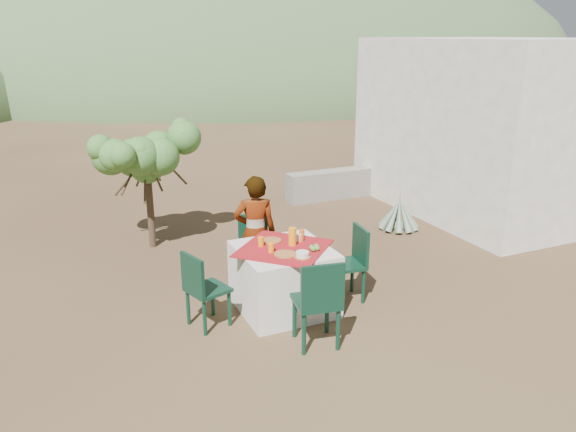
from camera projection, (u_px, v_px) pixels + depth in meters
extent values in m
plane|color=#3A251A|center=(230.00, 299.00, 6.81)|extent=(160.00, 160.00, 0.00)
cube|color=white|center=(284.00, 279.00, 6.48)|extent=(1.02, 1.02, 0.75)
cube|color=maroon|center=(284.00, 248.00, 6.36)|extent=(1.30, 1.30, 0.01)
cylinder|color=black|center=(241.00, 270.00, 7.14)|extent=(0.04, 0.04, 0.42)
cylinder|color=black|center=(266.00, 269.00, 7.16)|extent=(0.04, 0.04, 0.42)
cylinder|color=black|center=(242.00, 260.00, 7.44)|extent=(0.04, 0.04, 0.42)
cylinder|color=black|center=(265.00, 260.00, 7.46)|extent=(0.04, 0.04, 0.42)
cube|color=black|center=(253.00, 250.00, 7.24)|extent=(0.50, 0.50, 0.04)
cube|color=black|center=(253.00, 229.00, 7.33)|extent=(0.38, 0.17, 0.41)
cylinder|color=black|center=(327.00, 312.00, 5.99)|extent=(0.05, 0.05, 0.48)
cylinder|color=black|center=(294.00, 316.00, 5.90)|extent=(0.05, 0.05, 0.48)
cylinder|color=black|center=(338.00, 329.00, 5.66)|extent=(0.05, 0.05, 0.48)
cylinder|color=black|center=(304.00, 333.00, 5.57)|extent=(0.05, 0.05, 0.48)
cube|color=black|center=(316.00, 302.00, 5.71)|extent=(0.51, 0.51, 0.04)
cube|color=black|center=(323.00, 287.00, 5.44)|extent=(0.45, 0.11, 0.47)
cylinder|color=black|center=(229.00, 308.00, 6.14)|extent=(0.04, 0.04, 0.43)
cylinder|color=black|center=(213.00, 298.00, 6.37)|extent=(0.04, 0.04, 0.43)
cylinder|color=black|center=(205.00, 317.00, 5.94)|extent=(0.04, 0.04, 0.43)
cylinder|color=black|center=(188.00, 307.00, 6.17)|extent=(0.04, 0.04, 0.43)
cube|color=black|center=(208.00, 289.00, 6.09)|extent=(0.50, 0.50, 0.04)
cube|color=black|center=(193.00, 275.00, 5.90)|extent=(0.16, 0.39, 0.42)
cylinder|color=black|center=(327.00, 278.00, 6.87)|extent=(0.04, 0.04, 0.45)
cylinder|color=black|center=(337.00, 289.00, 6.56)|extent=(0.04, 0.04, 0.45)
cylinder|color=black|center=(352.00, 275.00, 6.96)|extent=(0.04, 0.04, 0.45)
cylinder|color=black|center=(363.00, 286.00, 6.65)|extent=(0.04, 0.04, 0.45)
cube|color=black|center=(345.00, 265.00, 6.69)|extent=(0.46, 0.46, 0.04)
cube|color=black|center=(361.00, 245.00, 6.67)|extent=(0.09, 0.42, 0.44)
imported|color=#8C6651|center=(255.00, 232.00, 6.96)|extent=(0.60, 0.47, 1.45)
cylinder|color=#402F20|center=(150.00, 207.00, 8.32)|extent=(0.11, 0.11, 1.24)
sphere|color=#296B27|center=(147.00, 166.00, 8.13)|extent=(0.53, 0.53, 0.53)
sphere|color=#296B27|center=(180.00, 155.00, 8.27)|extent=(0.50, 0.50, 0.50)
sphere|color=#296B27|center=(114.00, 162.00, 8.00)|extent=(0.46, 0.46, 0.46)
sphere|color=#296B27|center=(146.00, 148.00, 8.53)|extent=(0.48, 0.48, 0.48)
sphere|color=#296B27|center=(156.00, 170.00, 7.74)|extent=(0.43, 0.43, 0.43)
sphere|color=slate|center=(398.00, 226.00, 9.25)|extent=(0.22, 0.22, 0.22)
cone|color=slate|center=(399.00, 210.00, 9.16)|extent=(0.12, 0.12, 0.63)
cone|color=slate|center=(407.00, 214.00, 9.20)|extent=(0.39, 0.20, 0.54)
cone|color=slate|center=(404.00, 212.00, 9.28)|extent=(0.38, 0.22, 0.55)
cone|color=slate|center=(399.00, 212.00, 9.32)|extent=(0.28, 0.35, 0.56)
cone|color=slate|center=(394.00, 212.00, 9.30)|extent=(0.13, 0.39, 0.53)
cone|color=slate|center=(391.00, 213.00, 9.25)|extent=(0.30, 0.34, 0.56)
cone|color=slate|center=(391.00, 215.00, 9.16)|extent=(0.39, 0.20, 0.54)
cone|color=slate|center=(394.00, 216.00, 9.09)|extent=(0.38, 0.22, 0.55)
cone|color=slate|center=(399.00, 217.00, 9.05)|extent=(0.28, 0.35, 0.56)
cone|color=slate|center=(404.00, 217.00, 9.06)|extent=(0.13, 0.39, 0.53)
cone|color=slate|center=(408.00, 216.00, 9.12)|extent=(0.30, 0.34, 0.56)
cube|color=silver|center=(493.00, 125.00, 10.07)|extent=(3.20, 4.20, 3.00)
cube|color=gray|center=(349.00, 182.00, 11.07)|extent=(2.60, 0.35, 0.55)
ellipsoid|color=#3D5530|center=(231.00, 76.00, 42.72)|extent=(48.00, 48.00, 20.00)
ellipsoid|color=slate|center=(5.00, 69.00, 50.43)|extent=(60.00, 60.00, 24.00)
ellipsoid|color=slate|center=(348.00, 65.00, 57.58)|extent=(36.00, 36.00, 14.00)
cylinder|color=brown|center=(271.00, 240.00, 6.56)|extent=(0.24, 0.24, 0.01)
cylinder|color=brown|center=(285.00, 254.00, 6.15)|extent=(0.25, 0.25, 0.01)
cylinder|color=orange|center=(261.00, 241.00, 6.39)|extent=(0.07, 0.07, 0.11)
cylinder|color=orange|center=(271.00, 248.00, 6.21)|extent=(0.07, 0.07, 0.11)
cylinder|color=orange|center=(292.00, 236.00, 6.41)|extent=(0.09, 0.09, 0.21)
cylinder|color=brown|center=(302.00, 257.00, 6.08)|extent=(0.19, 0.19, 0.01)
cylinder|color=white|center=(302.00, 254.00, 6.07)|extent=(0.14, 0.14, 0.05)
cylinder|color=orange|center=(301.00, 238.00, 6.54)|extent=(0.06, 0.06, 0.09)
cylinder|color=orange|center=(302.00, 234.00, 6.65)|extent=(0.06, 0.06, 0.10)
cube|color=white|center=(298.00, 238.00, 6.53)|extent=(0.08, 0.05, 0.09)
sphere|color=#548D33|center=(312.00, 248.00, 6.28)|extent=(0.06, 0.06, 0.06)
sphere|color=#548D33|center=(316.00, 246.00, 6.31)|extent=(0.06, 0.06, 0.06)
sphere|color=#548D33|center=(317.00, 248.00, 6.26)|extent=(0.06, 0.06, 0.06)
sphere|color=#548D33|center=(313.00, 249.00, 6.24)|extent=(0.06, 0.06, 0.06)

